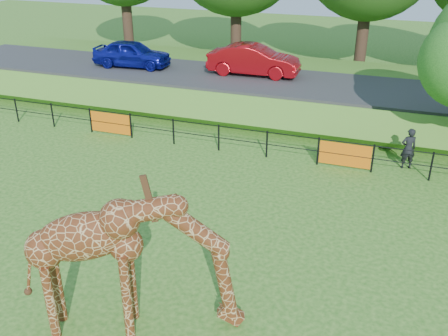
# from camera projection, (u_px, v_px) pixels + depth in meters

# --- Properties ---
(ground) EXTENTS (90.00, 90.00, 0.00)m
(ground) POSITION_uv_depth(u_px,v_px,m) (183.00, 277.00, 12.84)
(ground) COLOR #266218
(ground) RESTS_ON ground
(giraffe) EXTENTS (4.70, 2.48, 3.36)m
(giraffe) POSITION_uv_depth(u_px,v_px,m) (133.00, 265.00, 10.52)
(giraffe) COLOR #5D2B13
(giraffe) RESTS_ON ground
(perimeter_fence) EXTENTS (28.07, 0.10, 1.10)m
(perimeter_fence) POSITION_uv_depth(u_px,v_px,m) (267.00, 144.00, 19.40)
(perimeter_fence) COLOR black
(perimeter_fence) RESTS_ON ground
(embankment) EXTENTS (40.00, 9.00, 1.30)m
(embankment) POSITION_uv_depth(u_px,v_px,m) (306.00, 90.00, 25.73)
(embankment) COLOR #266218
(embankment) RESTS_ON ground
(road) EXTENTS (40.00, 5.00, 0.12)m
(road) POSITION_uv_depth(u_px,v_px,m) (300.00, 84.00, 24.15)
(road) COLOR #2D2D2F
(road) RESTS_ON embankment
(car_blue) EXTENTS (4.27, 2.00, 1.41)m
(car_blue) POSITION_uv_depth(u_px,v_px,m) (132.00, 54.00, 26.68)
(car_blue) COLOR #141AA4
(car_blue) RESTS_ON road
(car_red) EXTENTS (4.65, 1.74, 1.52)m
(car_red) POSITION_uv_depth(u_px,v_px,m) (254.00, 60.00, 25.13)
(car_red) COLOR #A20B12
(car_red) RESTS_ON road
(visitor) EXTENTS (0.67, 0.57, 1.57)m
(visitor) POSITION_uv_depth(u_px,v_px,m) (408.00, 149.00, 18.42)
(visitor) COLOR black
(visitor) RESTS_ON ground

